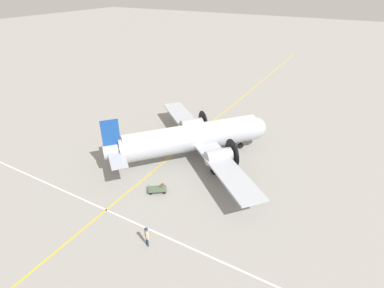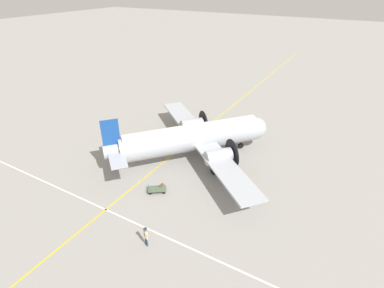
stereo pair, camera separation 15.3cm
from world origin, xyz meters
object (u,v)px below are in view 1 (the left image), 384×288
Objects in this scene: crew_foreground at (147,235)px; suitcase_near_door at (162,187)px; baggage_cart at (157,189)px; suitcase_upright_spare at (161,187)px; airliner_main at (196,137)px.

suitcase_near_door is (-6.41, -3.08, -0.83)m from crew_foreground.
suitcase_near_door is at bearing 42.10° from baggage_cart.
baggage_cart is at bearing -8.07° from suitcase_upright_spare.
airliner_main is 11.38× the size of crew_foreground.
baggage_cart reaches higher than suitcase_near_door.
crew_foreground is at bearing 25.68° from suitcase_near_door.
suitcase_near_door reaches higher than suitcase_upright_spare.
airliner_main reaches higher than crew_foreground.
crew_foreground is 3.17× the size of suitcase_near_door.
suitcase_near_door is (6.89, 0.03, -2.36)m from airliner_main.
suitcase_upright_spare is at bearing -33.78° from crew_foreground.
crew_foreground is at bearing -126.60° from airliner_main.
suitcase_near_door is at bearing -139.53° from airliner_main.
suitcase_near_door is at bearing -34.48° from crew_foreground.
suitcase_upright_spare is (0.08, -0.06, -0.02)m from suitcase_near_door.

